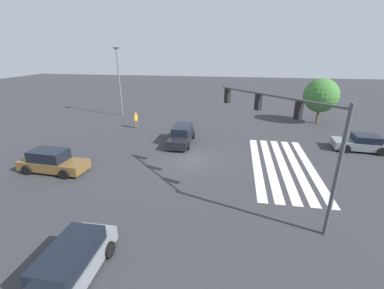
{
  "coord_description": "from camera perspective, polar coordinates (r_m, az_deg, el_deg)",
  "views": [
    {
      "loc": [
        -18.34,
        -3.14,
        8.16
      ],
      "look_at": [
        0.0,
        0.0,
        1.23
      ],
      "focal_mm": 24.0,
      "sensor_mm": 36.0,
      "label": 1
    }
  ],
  "objects": [
    {
      "name": "ground_plane",
      "position": [
        20.32,
        0.0,
        -3.25
      ],
      "size": [
        130.67,
        130.67,
        0.0
      ],
      "primitive_type": "plane",
      "color": "#333338"
    },
    {
      "name": "crosswalk_markings",
      "position": [
        20.42,
        19.51,
        -4.36
      ],
      "size": [
        10.88,
        4.4,
        0.01
      ],
      "rotation": [
        0.0,
        0.0,
        1.57
      ],
      "color": "silver",
      "rests_on": "ground_plane"
    },
    {
      "name": "traffic_signal_mast",
      "position": [
        13.33,
        20.63,
        3.92
      ],
      "size": [
        5.36,
        5.36,
        6.22
      ],
      "rotation": [
        0.0,
        0.0,
        0.79
      ],
      "color": "#47474C",
      "rests_on": "ground_plane"
    },
    {
      "name": "car_0",
      "position": [
        11.31,
        -25.67,
        -23.31
      ],
      "size": [
        4.75,
        1.97,
        1.44
      ],
      "rotation": [
        0.0,
        0.0,
        3.16
      ],
      "color": "gray",
      "rests_on": "ground_plane"
    },
    {
      "name": "car_1",
      "position": [
        26.19,
        33.53,
        0.26
      ],
      "size": [
        2.39,
        4.43,
        1.38
      ],
      "rotation": [
        0.0,
        0.0,
        1.5
      ],
      "color": "gray",
      "rests_on": "ground_plane"
    },
    {
      "name": "car_3",
      "position": [
        23.57,
        -2.28,
        2.1
      ],
      "size": [
        4.89,
        1.98,
        1.59
      ],
      "rotation": [
        0.0,
        0.0,
        3.15
      ],
      "color": "black",
      "rests_on": "ground_plane"
    },
    {
      "name": "car_4",
      "position": [
        20.59,
        -28.66,
        -3.35
      ],
      "size": [
        2.14,
        4.84,
        1.58
      ],
      "rotation": [
        0.0,
        0.0,
        -1.62
      ],
      "color": "brown",
      "rests_on": "ground_plane"
    },
    {
      "name": "pedestrian",
      "position": [
        28.73,
        -12.38,
        5.46
      ],
      "size": [
        0.41,
        0.41,
        1.73
      ],
      "rotation": [
        0.0,
        0.0,
        -2.35
      ],
      "color": "brown",
      "rests_on": "ground_plane"
    },
    {
      "name": "street_light_pole_b",
      "position": [
        34.17,
        -15.94,
        14.36
      ],
      "size": [
        0.8,
        0.36,
        8.38
      ],
      "color": "slate",
      "rests_on": "ground_plane"
    },
    {
      "name": "tree_corner_a",
      "position": [
        32.86,
        26.74,
        9.72
      ],
      "size": [
        3.81,
        3.81,
        5.17
      ],
      "color": "brown",
      "rests_on": "ground_plane"
    }
  ]
}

